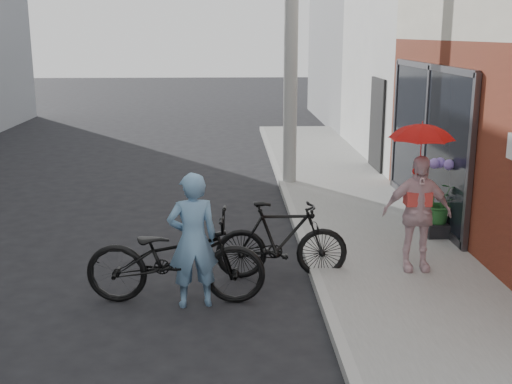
{
  "coord_description": "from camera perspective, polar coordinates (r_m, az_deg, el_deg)",
  "views": [
    {
      "loc": [
        -0.17,
        -6.97,
        3.11
      ],
      "look_at": [
        0.19,
        1.12,
        1.1
      ],
      "focal_mm": 45.0,
      "sensor_mm": 36.0,
      "label": 1
    }
  ],
  "objects": [
    {
      "name": "ground",
      "position": [
        7.63,
        -1.07,
        -10.1
      ],
      "size": [
        80.0,
        80.0,
        0.0
      ],
      "primitive_type": "plane",
      "color": "black",
      "rests_on": "ground"
    },
    {
      "name": "sidewalk",
      "position": [
        9.74,
        11.1,
        -4.57
      ],
      "size": [
        2.2,
        24.0,
        0.12
      ],
      "primitive_type": "cube",
      "color": "gray",
      "rests_on": "ground"
    },
    {
      "name": "curb",
      "position": [
        9.54,
        4.28,
        -4.75
      ],
      "size": [
        0.12,
        24.0,
        0.12
      ],
      "primitive_type": "cube",
      "color": "#9E9E99",
      "rests_on": "ground"
    },
    {
      "name": "east_building_far",
      "position": [
        24.13,
        15.75,
        14.37
      ],
      "size": [
        8.0,
        8.0,
        7.0
      ],
      "primitive_type": "cube",
      "color": "gray",
      "rests_on": "ground"
    },
    {
      "name": "utility_pole",
      "position": [
        13.04,
        3.16,
        15.64
      ],
      "size": [
        0.28,
        0.28,
        7.0
      ],
      "primitive_type": "cylinder",
      "color": "#9E9E99",
      "rests_on": "ground"
    },
    {
      "name": "officer",
      "position": [
        7.41,
        -5.63,
        -4.3
      ],
      "size": [
        0.64,
        0.48,
        1.6
      ],
      "primitive_type": "imported",
      "rotation": [
        0.0,
        0.0,
        3.32
      ],
      "color": "#6690B5",
      "rests_on": "ground"
    },
    {
      "name": "bike_left",
      "position": [
        7.61,
        -7.17,
        -5.81
      ],
      "size": [
        2.15,
        0.86,
        1.11
      ],
      "primitive_type": "imported",
      "rotation": [
        0.0,
        0.0,
        1.51
      ],
      "color": "black",
      "rests_on": "ground"
    },
    {
      "name": "bike_right",
      "position": [
        8.3,
        2.3,
        -4.29
      ],
      "size": [
        1.71,
        0.48,
        1.03
      ],
      "primitive_type": "imported",
      "rotation": [
        0.0,
        0.0,
        1.57
      ],
      "color": "black",
      "rests_on": "ground"
    },
    {
      "name": "kimono_woman",
      "position": [
        8.45,
        14.11,
        -1.84
      ],
      "size": [
        0.89,
        0.4,
        1.5
      ],
      "primitive_type": "imported",
      "rotation": [
        0.0,
        0.0,
        -0.04
      ],
      "color": "beige",
      "rests_on": "sidewalk"
    },
    {
      "name": "parasol",
      "position": [
        8.23,
        14.55,
        5.49
      ],
      "size": [
        0.77,
        0.77,
        0.68
      ],
      "primitive_type": "imported",
      "color": "red",
      "rests_on": "kimono_woman"
    },
    {
      "name": "planter",
      "position": [
        10.12,
        15.85,
        -3.19
      ],
      "size": [
        0.39,
        0.39,
        0.2
      ],
      "primitive_type": "cube",
      "rotation": [
        0.0,
        0.0,
        0.0
      ],
      "color": "black",
      "rests_on": "sidewalk"
    },
    {
      "name": "potted_plant",
      "position": [
        10.01,
        16.01,
        -0.86
      ],
      "size": [
        0.58,
        0.5,
        0.65
      ],
      "primitive_type": "imported",
      "color": "#28662C",
      "rests_on": "planter"
    }
  ]
}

